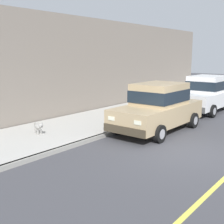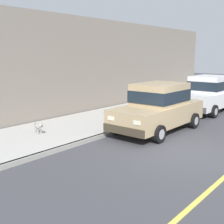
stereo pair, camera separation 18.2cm
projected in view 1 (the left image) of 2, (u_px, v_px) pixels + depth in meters
ground_plane at (187, 152)px, 9.45m from camera, size 80.00×80.00×0.00m
curb at (109, 134)px, 11.39m from camera, size 0.16×64.00×0.14m
sidewalk at (75, 127)px, 12.49m from camera, size 3.60×64.00×0.14m
car_tan_sedan at (158, 107)px, 11.94m from camera, size 2.06×4.61×1.92m
car_white_sedan at (207, 93)px, 16.13m from camera, size 2.10×4.63×1.92m
dog_grey at (38, 127)px, 11.00m from camera, size 0.74×0.31×0.49m
building_facade at (116, 65)px, 17.57m from camera, size 0.50×20.00×4.87m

